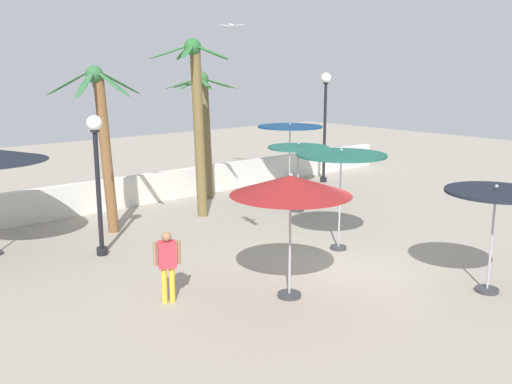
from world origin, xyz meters
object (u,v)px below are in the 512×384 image
at_px(palm_tree_2, 197,111).
at_px(lamp_post_0, 325,110).
at_px(guest_0, 167,260).
at_px(seagull_1, 232,25).
at_px(lamp_post_1, 97,167).
at_px(palm_tree_0, 103,131).
at_px(patio_umbrella_5, 291,186).
at_px(patio_umbrella_1, 495,200).
at_px(patio_umbrella_0, 298,152).
at_px(palm_tree_1, 204,120).
at_px(patio_umbrella_4, 341,160).
at_px(patio_umbrella_2, 290,129).

bearing_deg(palm_tree_2, lamp_post_0, 9.73).
bearing_deg(guest_0, seagull_1, 44.79).
bearing_deg(lamp_post_1, palm_tree_0, 58.96).
xyz_separation_m(patio_umbrella_5, lamp_post_1, (-1.74, 5.16, -0.07)).
xyz_separation_m(lamp_post_0, guest_0, (-11.90, -6.54, -2.15)).
distance_m(patio_umbrella_1, lamp_post_1, 9.34).
xyz_separation_m(patio_umbrella_1, guest_0, (-5.51, 4.04, -1.13)).
distance_m(patio_umbrella_0, palm_tree_1, 3.90).
bearing_deg(patio_umbrella_0, patio_umbrella_4, -120.00).
bearing_deg(patio_umbrella_5, patio_umbrella_1, -37.41).
bearing_deg(patio_umbrella_0, lamp_post_1, 179.38).
height_order(patio_umbrella_1, palm_tree_0, palm_tree_0).
height_order(palm_tree_0, guest_0, palm_tree_0).
distance_m(patio_umbrella_1, patio_umbrella_5, 4.32).
xyz_separation_m(patio_umbrella_5, palm_tree_1, (4.13, 8.68, 0.53)).
height_order(patio_umbrella_2, patio_umbrella_4, patio_umbrella_4).
xyz_separation_m(palm_tree_2, seagull_1, (3.89, 3.07, 2.94)).
bearing_deg(patio_umbrella_2, patio_umbrella_0, -129.89).
bearing_deg(palm_tree_1, patio_umbrella_0, -71.25).
height_order(palm_tree_0, lamp_post_1, palm_tree_0).
relative_size(patio_umbrella_0, lamp_post_0, 0.51).
relative_size(patio_umbrella_1, guest_0, 1.56).
height_order(patio_umbrella_2, palm_tree_1, palm_tree_1).
relative_size(lamp_post_1, guest_0, 2.37).
xyz_separation_m(lamp_post_0, lamp_post_1, (-11.55, -2.80, -0.74)).
bearing_deg(guest_0, palm_tree_1, 49.42).
bearing_deg(palm_tree_1, seagull_1, 26.38).
bearing_deg(lamp_post_0, seagull_1, 152.55).
relative_size(palm_tree_1, lamp_post_0, 1.01).
height_order(patio_umbrella_0, patio_umbrella_5, patio_umbrella_5).
distance_m(patio_umbrella_1, palm_tree_2, 9.47).
height_order(patio_umbrella_2, guest_0, patio_umbrella_2).
xyz_separation_m(patio_umbrella_4, patio_umbrella_5, (-3.26, -1.45, -0.02)).
bearing_deg(patio_umbrella_4, lamp_post_1, 143.44).
relative_size(patio_umbrella_5, guest_0, 1.75).
relative_size(lamp_post_0, seagull_1, 4.59).
distance_m(patio_umbrella_2, palm_tree_2, 5.47).
bearing_deg(palm_tree_2, patio_umbrella_1, -83.95).
bearing_deg(patio_umbrella_1, patio_umbrella_2, 67.89).
relative_size(patio_umbrella_1, seagull_1, 2.38).
relative_size(palm_tree_1, seagull_1, 4.65).
bearing_deg(guest_0, lamp_post_0, 28.79).
bearing_deg(lamp_post_0, guest_0, -151.21).
height_order(patio_umbrella_2, palm_tree_0, palm_tree_0).
bearing_deg(patio_umbrella_0, palm_tree_0, 163.28).
xyz_separation_m(patio_umbrella_1, palm_tree_0, (-4.12, 9.52, 0.96)).
distance_m(guest_0, seagull_1, 13.05).
distance_m(palm_tree_2, guest_0, 7.39).
bearing_deg(lamp_post_0, patio_umbrella_4, -135.20).
xyz_separation_m(patio_umbrella_1, seagull_1, (2.90, 12.39, 4.33)).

